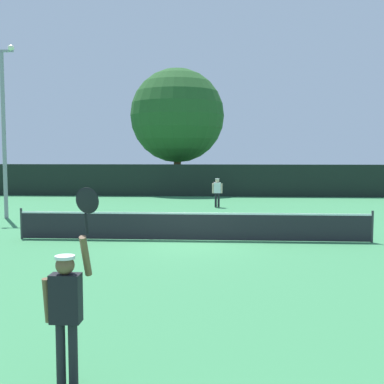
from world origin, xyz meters
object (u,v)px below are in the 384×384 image
Objects in this scene: large_tree at (177,116)px; parked_car_far at (298,181)px; parked_car_near at (107,180)px; parked_car_mid at (174,181)px; tennis_ball at (151,239)px; player_receiving at (217,190)px; player_serving at (67,300)px; light_pole at (3,120)px.

large_tree is 10.86m from parked_car_far.
large_tree reaches higher than parked_car_near.
large_tree is at bearing -73.94° from parked_car_mid.
tennis_ball is 21.80m from parked_car_mid.
parked_car_near is at bearing -54.53° from player_receiving.
player_receiving is at bearing -53.58° from parked_car_near.
tennis_ball is at bearing -85.52° from parked_car_mid.
parked_car_near reaches higher than player_receiving.
large_tree is 8.31m from parked_car_near.
parked_car_far is at bearing 3.13° from parked_car_mid.
large_tree is 2.12× the size of parked_car_far.
tennis_ball is at bearing 77.72° from player_receiving.
player_serving is at bearing 85.16° from player_receiving.
player_serving is at bearing -62.91° from light_pole.
player_receiving is at bearing 77.72° from tennis_ball.
light_pole is 23.67m from parked_car_far.
player_receiving is at bearing -125.57° from parked_car_far.
large_tree is (6.47, 15.39, 1.35)m from light_pole.
parked_car_near is 5.86m from parked_car_mid.
parked_car_mid is at bearing 69.95° from light_pole.
large_tree is 2.21× the size of parked_car_mid.
large_tree is (-1.42, 30.80, 4.68)m from player_serving.
tennis_ball is at bearing 92.52° from player_serving.
player_serving is 20.52m from player_receiving.
player_receiving is 10.32m from tennis_ball.
player_serving reaches higher than parked_car_near.
parked_car_near is (0.38, 17.99, -3.68)m from light_pole.
parked_car_near is at bearing 88.79° from light_pole.
tennis_ball is 9.99m from light_pole.
player_receiving is 0.37× the size of parked_car_mid.
player_serving reaches higher than parked_car_mid.
parked_car_mid is (-0.36, 1.34, -5.03)m from large_tree.
tennis_ball is at bearing -34.02° from light_pole.
player_serving reaches higher than parked_car_far.
parked_car_mid is at bearing 105.06° from large_tree.
parked_car_near is at bearing 102.66° from player_serving.
player_serving is 0.60× the size of parked_car_near.
player_receiving is at bearing -73.10° from large_tree.
light_pole reaches higher than parked_car_mid.
tennis_ball is (-0.46, 10.40, -1.10)m from player_serving.
player_receiving is at bearing 85.16° from player_serving.
player_serving reaches higher than player_receiving.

